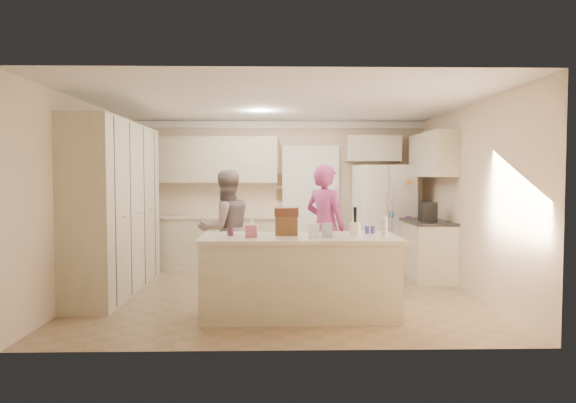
{
  "coord_description": "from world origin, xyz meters",
  "views": [
    {
      "loc": [
        -0.06,
        -6.97,
        1.62
      ],
      "look_at": [
        0.1,
        0.35,
        1.25
      ],
      "focal_mm": 32.0,
      "sensor_mm": 36.0,
      "label": 1
    }
  ],
  "objects_px": {
    "dollhouse_body": "(286,226)",
    "refrigerator": "(384,217)",
    "coffee_maker": "(428,212)",
    "tissue_box": "(251,231)",
    "utensil_crock": "(355,229)",
    "island_base": "(299,278)",
    "teen_girl": "(325,227)",
    "teen_boy": "(226,229)"
  },
  "relations": [
    {
      "from": "coffee_maker",
      "to": "dollhouse_body",
      "type": "bearing_deg",
      "value": -140.71
    },
    {
      "from": "dollhouse_body",
      "to": "teen_girl",
      "type": "height_order",
      "value": "teen_girl"
    },
    {
      "from": "coffee_maker",
      "to": "dollhouse_body",
      "type": "distance_m",
      "value": 2.84
    },
    {
      "from": "tissue_box",
      "to": "refrigerator",
      "type": "bearing_deg",
      "value": 54.59
    },
    {
      "from": "dollhouse_body",
      "to": "teen_boy",
      "type": "xyz_separation_m",
      "value": [
        -0.84,
        1.37,
        -0.18
      ]
    },
    {
      "from": "tissue_box",
      "to": "utensil_crock",
      "type": "bearing_deg",
      "value": 7.13
    },
    {
      "from": "teen_girl",
      "to": "island_base",
      "type": "bearing_deg",
      "value": 115.08
    },
    {
      "from": "island_base",
      "to": "tissue_box",
      "type": "bearing_deg",
      "value": -169.7
    },
    {
      "from": "coffee_maker",
      "to": "refrigerator",
      "type": "bearing_deg",
      "value": 114.51
    },
    {
      "from": "utensil_crock",
      "to": "island_base",
      "type": "bearing_deg",
      "value": -175.6
    },
    {
      "from": "refrigerator",
      "to": "coffee_maker",
      "type": "distance_m",
      "value": 1.12
    },
    {
      "from": "refrigerator",
      "to": "island_base",
      "type": "height_order",
      "value": "refrigerator"
    },
    {
      "from": "tissue_box",
      "to": "island_base",
      "type": "bearing_deg",
      "value": 10.3
    },
    {
      "from": "utensil_crock",
      "to": "tissue_box",
      "type": "height_order",
      "value": "utensil_crock"
    },
    {
      "from": "coffee_maker",
      "to": "island_base",
      "type": "height_order",
      "value": "coffee_maker"
    },
    {
      "from": "utensil_crock",
      "to": "dollhouse_body",
      "type": "relative_size",
      "value": 0.58
    },
    {
      "from": "coffee_maker",
      "to": "teen_boy",
      "type": "xyz_separation_m",
      "value": [
        -3.04,
        -0.43,
        -0.22
      ]
    },
    {
      "from": "teen_boy",
      "to": "island_base",
      "type": "bearing_deg",
      "value": 95.26
    },
    {
      "from": "refrigerator",
      "to": "utensil_crock",
      "type": "bearing_deg",
      "value": -120.01
    },
    {
      "from": "utensil_crock",
      "to": "tissue_box",
      "type": "bearing_deg",
      "value": -172.87
    },
    {
      "from": "tissue_box",
      "to": "teen_boy",
      "type": "bearing_deg",
      "value": 105.84
    },
    {
      "from": "teen_boy",
      "to": "dollhouse_body",
      "type": "bearing_deg",
      "value": 92.83
    },
    {
      "from": "dollhouse_body",
      "to": "teen_girl",
      "type": "distance_m",
      "value": 1.46
    },
    {
      "from": "refrigerator",
      "to": "coffee_maker",
      "type": "height_order",
      "value": "refrigerator"
    },
    {
      "from": "tissue_box",
      "to": "teen_boy",
      "type": "distance_m",
      "value": 1.63
    },
    {
      "from": "refrigerator",
      "to": "dollhouse_body",
      "type": "distance_m",
      "value": 3.31
    },
    {
      "from": "island_base",
      "to": "teen_girl",
      "type": "distance_m",
      "value": 1.56
    },
    {
      "from": "island_base",
      "to": "teen_girl",
      "type": "height_order",
      "value": "teen_girl"
    },
    {
      "from": "island_base",
      "to": "teen_boy",
      "type": "distance_m",
      "value": 1.82
    },
    {
      "from": "coffee_maker",
      "to": "tissue_box",
      "type": "xyz_separation_m",
      "value": [
        -2.6,
        -2.0,
        -0.07
      ]
    },
    {
      "from": "refrigerator",
      "to": "coffee_maker",
      "type": "xyz_separation_m",
      "value": [
        0.46,
        -1.01,
        0.17
      ]
    },
    {
      "from": "dollhouse_body",
      "to": "refrigerator",
      "type": "bearing_deg",
      "value": 58.24
    },
    {
      "from": "coffee_maker",
      "to": "tissue_box",
      "type": "height_order",
      "value": "coffee_maker"
    },
    {
      "from": "tissue_box",
      "to": "teen_girl",
      "type": "bearing_deg",
      "value": 57.3
    },
    {
      "from": "coffee_maker",
      "to": "island_base",
      "type": "distance_m",
      "value": 2.87
    },
    {
      "from": "coffee_maker",
      "to": "teen_girl",
      "type": "xyz_separation_m",
      "value": [
        -1.62,
        -0.47,
        -0.18
      ]
    },
    {
      "from": "refrigerator",
      "to": "island_base",
      "type": "bearing_deg",
      "value": -130.47
    },
    {
      "from": "island_base",
      "to": "teen_boy",
      "type": "bearing_deg",
      "value": 124.15
    },
    {
      "from": "refrigerator",
      "to": "teen_boy",
      "type": "distance_m",
      "value": 2.96
    },
    {
      "from": "refrigerator",
      "to": "tissue_box",
      "type": "xyz_separation_m",
      "value": [
        -2.14,
        -3.01,
        0.1
      ]
    },
    {
      "from": "dollhouse_body",
      "to": "utensil_crock",
      "type": "bearing_deg",
      "value": -3.58
    },
    {
      "from": "teen_girl",
      "to": "tissue_box",
      "type": "bearing_deg",
      "value": 99.22
    }
  ]
}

